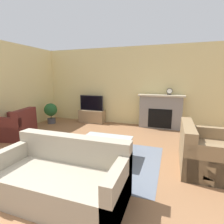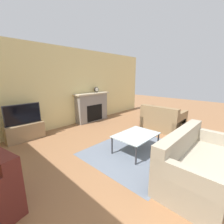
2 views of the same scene
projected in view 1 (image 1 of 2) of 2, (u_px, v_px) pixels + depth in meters
name	position (u px, v px, depth m)	size (l,w,h in m)	color
wall_back	(124.00, 86.00, 6.24)	(8.99, 0.06, 2.70)	beige
area_rug	(105.00, 159.00, 3.64)	(2.22, 1.94, 0.00)	slate
fireplace	(160.00, 111.00, 5.78)	(1.47, 0.40, 1.12)	gray
tv_stand	(92.00, 116.00, 6.55)	(0.96, 0.36, 0.46)	#997A56
tv	(91.00, 103.00, 6.45)	(0.90, 0.06, 0.56)	#232328
couch_sectional	(62.00, 178.00, 2.42)	(1.80, 0.88, 0.82)	#9E937F
couch_loveseat	(205.00, 154.00, 3.21)	(0.95, 1.23, 0.82)	#8C704C
armchair_by_window	(16.00, 127.00, 4.86)	(1.02, 1.03, 0.82)	#5B231E
coffee_table	(105.00, 141.00, 3.58)	(1.02, 0.74, 0.42)	#333338
potted_plant	(51.00, 111.00, 6.37)	(0.46, 0.46, 0.74)	#47474C
mantel_clock	(170.00, 91.00, 5.58)	(0.18, 0.07, 0.21)	#28231E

